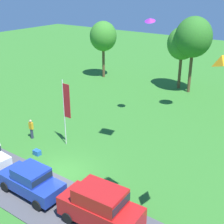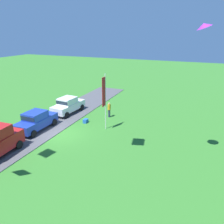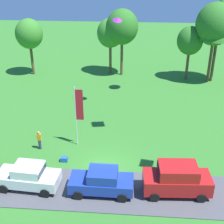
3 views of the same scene
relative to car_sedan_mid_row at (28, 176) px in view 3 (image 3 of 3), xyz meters
The scene contains 15 objects.
ground_plane 5.83m from the car_sedan_mid_row, 27.44° to the left, with size 120.00×120.00×0.00m, color #337528.
pavement_strip 5.19m from the car_sedan_mid_row, ahead, with size 36.00×4.40×0.06m, color #4C4C51.
car_sedan_mid_row is the anchor object (origin of this frame).
car_sedan_far_end 5.22m from the car_sedan_mid_row, ahead, with size 4.41×1.98×1.84m.
car_suv_by_flagpole 10.35m from the car_sedan_mid_row, ahead, with size 4.70×2.25×2.28m.
person_watching_sky 5.01m from the car_sedan_mid_row, 97.86° to the left, with size 0.36×0.24×1.71m.
tree_right_of_center 24.83m from the car_sedan_mid_row, 106.60° to the left, with size 3.60×3.60×7.60m.
tree_center_back 25.57m from the car_sedan_mid_row, 81.58° to the left, with size 3.57×3.57×7.54m.
tree_far_left 25.36m from the car_sedan_mid_row, 77.66° to the left, with size 4.20×4.20×8.86m.
tree_far_right 27.42m from the car_sedan_mid_row, 58.84° to the left, with size 3.31×3.31×6.99m.
tree_left_of_center 28.71m from the car_sedan_mid_row, 53.33° to the left, with size 4.75×4.75×10.04m.
tree_lone_near 29.30m from the car_sedan_mid_row, 52.78° to the left, with size 5.04×5.04×10.64m.
flag_banner 6.90m from the car_sedan_mid_row, 66.21° to the left, with size 0.71×0.08×5.49m.
cooler_box 3.85m from the car_sedan_mid_row, 61.77° to the left, with size 0.56×0.40×0.40m, color blue.
kite_delta_high_right 16.97m from the car_sedan_mid_row, 68.84° to the left, with size 0.92×0.92×0.26m, color purple.
Camera 3 is at (2.18, -19.65, 14.87)m, focal length 50.00 mm.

